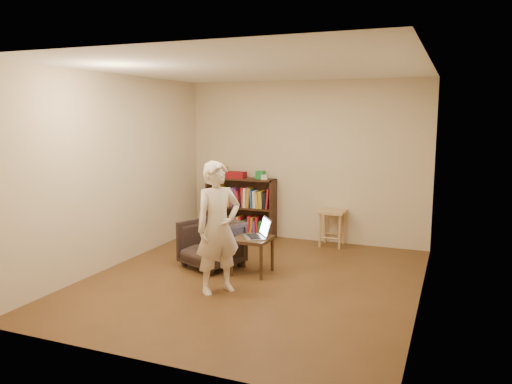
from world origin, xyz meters
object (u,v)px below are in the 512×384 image
at_px(stool, 332,217).
at_px(laptop, 258,233).
at_px(armchair, 212,244).
at_px(side_table, 252,244).
at_px(bookshelf, 241,211).
at_px(person, 218,228).

distance_m(stool, laptop, 1.82).
height_order(armchair, laptop, laptop).
bearing_deg(armchair, side_table, 17.61).
relative_size(bookshelf, person, 0.78).
bearing_deg(bookshelf, side_table, -62.34).
relative_size(side_table, person, 0.31).
bearing_deg(laptop, armchair, -127.28).
bearing_deg(person, laptop, 24.57).
distance_m(laptop, person, 0.87).
bearing_deg(side_table, bookshelf, 117.66).
distance_m(bookshelf, laptop, 2.07).
relative_size(armchair, side_table, 1.48).
relative_size(bookshelf, stool, 2.11).
height_order(side_table, person, person).
distance_m(stool, person, 2.67).
xyz_separation_m(bookshelf, stool, (1.60, -0.06, 0.02)).
bearing_deg(armchair, person, -35.97).
bearing_deg(stool, bookshelf, 177.71).
bearing_deg(bookshelf, stool, -2.29).
distance_m(bookshelf, armchair, 1.81).
bearing_deg(side_table, laptop, 26.75).
xyz_separation_m(stool, side_table, (-0.64, -1.76, -0.06)).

